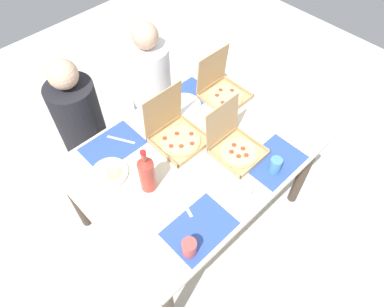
{
  "coord_description": "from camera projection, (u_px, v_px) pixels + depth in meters",
  "views": [
    {
      "loc": [
        -0.9,
        -0.93,
        2.42
      ],
      "look_at": [
        0.0,
        0.0,
        0.72
      ],
      "focal_mm": 32.46,
      "sensor_mm": 36.0,
      "label": 1
    }
  ],
  "objects": [
    {
      "name": "ground_plane",
      "position": [
        192.0,
        210.0,
        2.71
      ],
      "size": [
        6.0,
        6.0,
        0.0
      ],
      "primitive_type": "plane",
      "color": "beige"
    },
    {
      "name": "dining_table",
      "position": [
        192.0,
        163.0,
        2.21
      ],
      "size": [
        1.41,
        1.08,
        0.72
      ],
      "color": "#3F3328",
      "rests_on": "ground_plane"
    },
    {
      "name": "placemat_near_left",
      "position": [
        200.0,
        229.0,
        1.83
      ],
      "size": [
        0.36,
        0.26,
        0.0
      ],
      "primitive_type": "cube",
      "color": "#2D4C9E",
      "rests_on": "dining_table"
    },
    {
      "name": "placemat_near_right",
      "position": [
        274.0,
        161.0,
        2.1
      ],
      "size": [
        0.36,
        0.26,
        0.0
      ],
      "primitive_type": "cube",
      "color": "#2D4C9E",
      "rests_on": "dining_table"
    },
    {
      "name": "placemat_far_left",
      "position": [
        113.0,
        146.0,
        2.17
      ],
      "size": [
        0.36,
        0.26,
        0.0
      ],
      "primitive_type": "cube",
      "color": "#2D4C9E",
      "rests_on": "dining_table"
    },
    {
      "name": "placemat_far_right",
      "position": [
        186.0,
        97.0,
        2.44
      ],
      "size": [
        0.36,
        0.26,
        0.0
      ],
      "primitive_type": "cube",
      "color": "#2D4C9E",
      "rests_on": "dining_table"
    },
    {
      "name": "pizza_box_corner_right",
      "position": [
        176.0,
        134.0,
        2.16
      ],
      "size": [
        0.3,
        0.3,
        0.33
      ],
      "color": "tan",
      "rests_on": "dining_table"
    },
    {
      "name": "pizza_box_edge_far",
      "position": [
        235.0,
        146.0,
        2.11
      ],
      "size": [
        0.27,
        0.3,
        0.31
      ],
      "color": "tan",
      "rests_on": "dining_table"
    },
    {
      "name": "pizza_box_corner_left",
      "position": [
        222.0,
        90.0,
        2.41
      ],
      "size": [
        0.28,
        0.29,
        0.32
      ],
      "color": "tan",
      "rests_on": "dining_table"
    },
    {
      "name": "plate_middle",
      "position": [
        110.0,
        173.0,
        2.03
      ],
      "size": [
        0.22,
        0.22,
        0.03
      ],
      "color": "white",
      "rests_on": "dining_table"
    },
    {
      "name": "plate_near_left",
      "position": [
        184.0,
        105.0,
        2.38
      ],
      "size": [
        0.23,
        0.23,
        0.02
      ],
      "color": "white",
      "rests_on": "dining_table"
    },
    {
      "name": "soda_bottle",
      "position": [
        147.0,
        173.0,
        1.89
      ],
      "size": [
        0.09,
        0.09,
        0.32
      ],
      "color": "#B2382D",
      "rests_on": "dining_table"
    },
    {
      "name": "cup_dark",
      "position": [
        189.0,
        248.0,
        1.71
      ],
      "size": [
        0.08,
        0.08,
        0.1
      ],
      "primitive_type": "cylinder",
      "color": "#BF4742",
      "rests_on": "dining_table"
    },
    {
      "name": "cup_clear_left",
      "position": [
        316.0,
        135.0,
        2.16
      ],
      "size": [
        0.06,
        0.06,
        0.09
      ],
      "primitive_type": "cylinder",
      "color": "silver",
      "rests_on": "dining_table"
    },
    {
      "name": "cup_spare",
      "position": [
        275.0,
        165.0,
        2.01
      ],
      "size": [
        0.07,
        0.07,
        0.1
      ],
      "primitive_type": "cylinder",
      "color": "teal",
      "rests_on": "dining_table"
    },
    {
      "name": "condiment_bowl",
      "position": [
        245.0,
        190.0,
        1.95
      ],
      "size": [
        0.09,
        0.09,
        0.05
      ],
      "primitive_type": "cylinder",
      "color": "white",
      "rests_on": "dining_table"
    },
    {
      "name": "knife_by_far_left",
      "position": [
        183.0,
        202.0,
        1.93
      ],
      "size": [
        0.08,
        0.21,
        0.0
      ],
      "primitive_type": "cube",
      "rotation": [
        0.0,
        0.0,
        4.4
      ],
      "color": "#B7B7BC",
      "rests_on": "dining_table"
    },
    {
      "name": "fork_by_near_left",
      "position": [
        121.0,
        140.0,
        2.2
      ],
      "size": [
        0.11,
        0.17,
        0.0
      ],
      "primitive_type": "cube",
      "rotation": [
        0.0,
        0.0,
        2.08
      ],
      "color": "#B7B7BC",
      "rests_on": "dining_table"
    },
    {
      "name": "diner_left_seat",
      "position": [
        84.0,
        132.0,
        2.52
      ],
      "size": [
        0.32,
        0.32,
        1.14
      ],
      "color": "black",
      "rests_on": "ground_plane"
    },
    {
      "name": "diner_right_seat",
      "position": [
        152.0,
        92.0,
        2.79
      ],
      "size": [
        0.32,
        0.32,
        1.11
      ],
      "color": "white",
      "rests_on": "ground_plane"
    }
  ]
}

